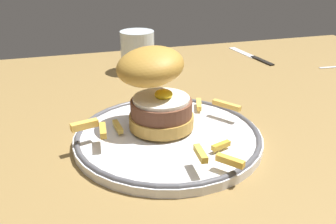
% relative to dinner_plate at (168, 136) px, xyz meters
% --- Properties ---
extents(ground_plane, '(1.37, 1.08, 0.04)m').
position_rel_dinner_plate_xyz_m(ground_plane, '(0.01, -0.03, -0.03)').
color(ground_plane, olive).
extents(dinner_plate, '(0.27, 0.27, 0.02)m').
position_rel_dinner_plate_xyz_m(dinner_plate, '(0.00, 0.00, 0.00)').
color(dinner_plate, silver).
rests_on(dinner_plate, ground_plane).
extents(burger, '(0.13, 0.13, 0.12)m').
position_rel_dinner_plate_xyz_m(burger, '(-0.01, 0.03, 0.07)').
color(burger, '#B28438').
rests_on(burger, dinner_plate).
extents(fries_pile, '(0.25, 0.23, 0.03)m').
position_rel_dinner_plate_xyz_m(fries_pile, '(-0.00, 0.00, 0.02)').
color(fries_pile, gold).
rests_on(fries_pile, dinner_plate).
extents(water_glass, '(0.07, 0.07, 0.09)m').
position_rel_dinner_plate_xyz_m(water_glass, '(0.03, 0.33, 0.03)').
color(water_glass, silver).
rests_on(water_glass, ground_plane).
extents(knife, '(0.03, 0.18, 0.01)m').
position_rel_dinner_plate_xyz_m(knife, '(0.33, 0.35, -0.01)').
color(knife, black).
rests_on(knife, ground_plane).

